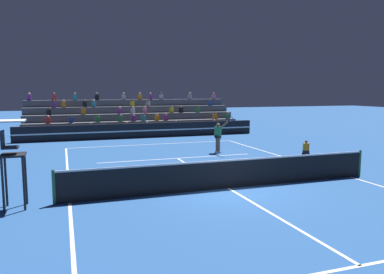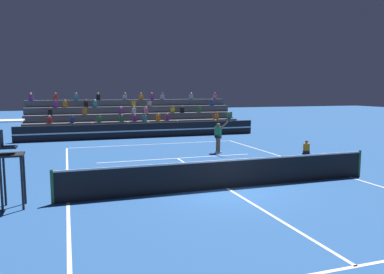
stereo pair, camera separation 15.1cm
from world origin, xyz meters
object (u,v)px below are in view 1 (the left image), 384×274
Objects in this scene: umpire_chair at (11,152)px; tennis_ball at (254,162)px; ball_kid_courtside at (306,149)px; tennis_player at (218,136)px.

tennis_ball is at bearing 21.72° from umpire_chair.
umpire_chair is at bearing -160.38° from ball_kid_courtside.
umpire_chair is 3.16× the size of ball_kid_courtside.
umpire_chair is at bearing -143.29° from tennis_player.
tennis_ball is (10.40, 4.14, -1.68)m from umpire_chair.
ball_kid_courtside is at bearing -28.44° from tennis_player.
umpire_chair is 39.26× the size of tennis_ball.
tennis_player is 3.35m from tennis_ball.
umpire_chair is at bearing -158.28° from tennis_ball.
tennis_player is at bearing 100.92° from tennis_ball.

